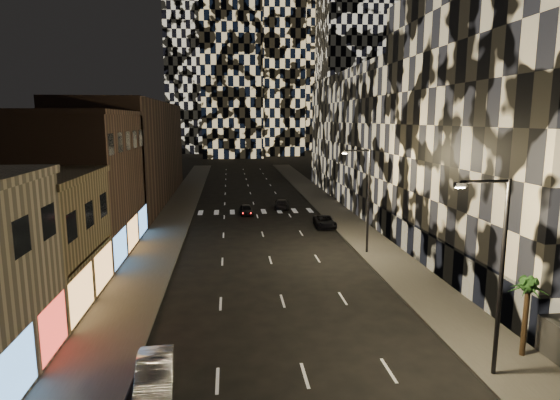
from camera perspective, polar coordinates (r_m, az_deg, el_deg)
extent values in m
cube|color=#47443F|center=(60.11, -12.53, -1.51)|extent=(4.00, 120.00, 0.15)
cube|color=#47443F|center=(61.20, 6.43, -1.14)|extent=(4.00, 120.00, 0.15)
cube|color=#4C4C47|center=(59.92, -10.53, -1.48)|extent=(0.20, 120.00, 0.15)
cube|color=#4C4C47|center=(60.78, 4.49, -1.18)|extent=(0.20, 120.00, 0.15)
cube|color=olive|center=(33.51, -30.28, -4.75)|extent=(10.00, 10.00, 8.00)
cube|color=#50382D|center=(44.64, -24.07, 1.69)|extent=(10.00, 15.00, 12.00)
cube|color=#50382D|center=(70.12, -17.58, 5.57)|extent=(10.00, 40.00, 14.00)
cube|color=#232326|center=(40.48, 29.18, 7.67)|extent=(16.00, 25.00, 22.00)
cube|color=#383838|center=(37.98, 18.38, -6.20)|extent=(0.60, 25.00, 3.00)
cube|color=#232326|center=(69.67, 13.42, 7.38)|extent=(16.00, 40.00, 18.00)
cylinder|color=black|center=(23.17, 25.35, -8.76)|extent=(0.20, 0.20, 9.00)
cylinder|color=black|center=(21.67, 23.72, 2.08)|extent=(2.20, 0.14, 0.14)
cube|color=black|center=(21.16, 21.11, 1.75)|extent=(0.50, 0.25, 0.18)
cube|color=#FFEAB2|center=(21.17, 21.09, 1.43)|extent=(0.35, 0.18, 0.06)
cylinder|color=black|center=(41.00, 10.73, -0.18)|extent=(0.20, 0.20, 9.00)
cylinder|color=black|center=(40.17, 9.42, 5.98)|extent=(2.20, 0.14, 0.14)
cube|color=black|center=(39.90, 7.88, 5.82)|extent=(0.50, 0.25, 0.18)
cube|color=#FFEAB2|center=(39.90, 7.88, 5.65)|extent=(0.35, 0.18, 0.06)
imported|color=#A8A7AD|center=(22.22, -14.99, -19.98)|extent=(1.98, 4.59, 1.47)
imported|color=black|center=(57.82, -4.13, -1.18)|extent=(1.75, 3.82, 1.27)
imported|color=black|center=(61.39, 0.22, -0.49)|extent=(2.33, 4.67, 1.30)
imported|color=black|center=(51.31, 5.49, -2.62)|extent=(2.23, 4.60, 1.26)
cylinder|color=#47331E|center=(26.49, 27.69, -13.03)|extent=(0.26, 0.26, 3.45)
sphere|color=#204B1B|center=(25.85, 28.03, -9.16)|extent=(0.75, 0.75, 0.75)
cone|color=#204B1B|center=(26.07, 28.41, -9.16)|extent=(1.52, 0.67, 0.91)
cone|color=#204B1B|center=(26.12, 27.92, -9.08)|extent=(0.89, 1.49, 0.91)
cone|color=#204B1B|center=(25.99, 27.49, -9.14)|extent=(0.95, 1.47, 0.91)
cone|color=#204B1B|center=(25.77, 27.46, -9.30)|extent=(1.52, 0.59, 0.91)
cone|color=#204B1B|center=(25.62, 27.85, -9.44)|extent=(1.34, 1.19, 0.91)
cone|color=#204B1B|center=(25.66, 28.37, -9.45)|extent=(0.34, 1.50, 0.91)
cone|color=#204B1B|center=(25.86, 28.62, -9.33)|extent=(1.38, 1.14, 0.91)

